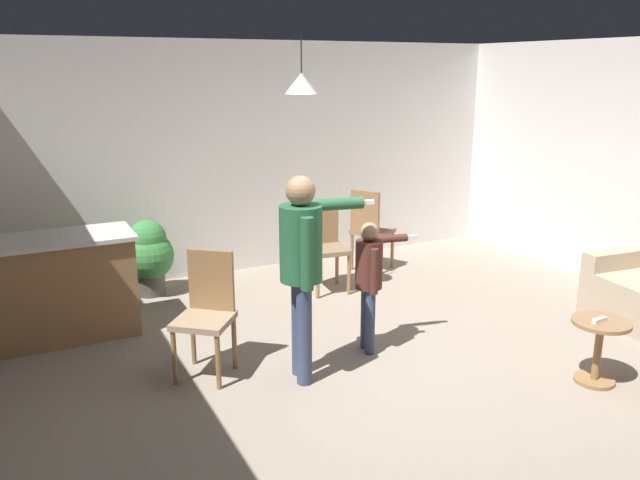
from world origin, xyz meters
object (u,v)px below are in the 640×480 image
(potted_plant_corner, at_px, (148,254))
(kitchen_counter, at_px, (65,286))
(side_table_by_couch, at_px, (599,344))
(dining_chair_by_counter, at_px, (325,242))
(person_adult, at_px, (303,256))
(dining_chair_centre_back, at_px, (370,227))
(spare_remote_on_table, at_px, (600,320))
(dining_chair_near_wall, at_px, (207,309))
(person_child, at_px, (370,272))

(potted_plant_corner, bearing_deg, kitchen_counter, -139.61)
(side_table_by_couch, height_order, dining_chair_by_counter, dining_chair_by_counter)
(person_adult, distance_m, dining_chair_centre_back, 2.91)
(dining_chair_by_counter, distance_m, potted_plant_corner, 1.92)
(person_adult, distance_m, spare_remote_on_table, 2.32)
(dining_chair_near_wall, relative_size, dining_chair_centre_back, 1.00)
(potted_plant_corner, bearing_deg, side_table_by_couch, -53.26)
(side_table_by_couch, bearing_deg, person_adult, 151.53)
(kitchen_counter, xyz_separation_m, side_table_by_couch, (3.60, -2.82, -0.15))
(dining_chair_by_counter, bearing_deg, spare_remote_on_table, 113.47)
(person_child, distance_m, spare_remote_on_table, 1.82)
(dining_chair_by_counter, bearing_deg, kitchen_counter, 8.38)
(spare_remote_on_table, bearing_deg, side_table_by_couch, 20.44)
(dining_chair_centre_back, height_order, spare_remote_on_table, dining_chair_centre_back)
(person_adult, xyz_separation_m, potted_plant_corner, (-0.67, 2.50, -0.56))
(person_child, xyz_separation_m, dining_chair_centre_back, (1.17, 1.95, -0.17))
(kitchen_counter, height_order, dining_chair_near_wall, dining_chair_near_wall)
(spare_remote_on_table, bearing_deg, dining_chair_by_counter, 106.57)
(side_table_by_couch, distance_m, potted_plant_corner, 4.49)
(kitchen_counter, distance_m, spare_remote_on_table, 4.55)
(person_adult, xyz_separation_m, spare_remote_on_table, (1.98, -1.11, -0.47))
(kitchen_counter, bearing_deg, potted_plant_corner, 40.39)
(dining_chair_near_wall, relative_size, potted_plant_corner, 1.21)
(kitchen_counter, distance_m, side_table_by_couch, 4.57)
(person_child, bearing_deg, side_table_by_couch, 56.77)
(side_table_by_couch, relative_size, person_adult, 0.32)
(side_table_by_couch, relative_size, spare_remote_on_table, 4.00)
(person_adult, bearing_deg, person_child, 117.33)
(dining_chair_by_counter, height_order, potted_plant_corner, dining_chair_by_counter)
(kitchen_counter, height_order, person_adult, person_adult)
(potted_plant_corner, bearing_deg, person_child, -58.83)
(side_table_by_couch, xyz_separation_m, dining_chair_near_wall, (-2.66, 1.53, 0.22))
(dining_chair_near_wall, bearing_deg, dining_chair_centre_back, -106.65)
(kitchen_counter, relative_size, dining_chair_near_wall, 1.26)
(potted_plant_corner, bearing_deg, person_adult, -75.10)
(person_adult, relative_size, dining_chair_near_wall, 1.63)
(dining_chair_by_counter, xyz_separation_m, dining_chair_centre_back, (0.79, 0.37, 0.00))
(kitchen_counter, bearing_deg, spare_remote_on_table, -38.51)
(dining_chair_near_wall, xyz_separation_m, dining_chair_centre_back, (2.54, 1.72, 0.00))
(potted_plant_corner, distance_m, spare_remote_on_table, 4.47)
(kitchen_counter, relative_size, dining_chair_centre_back, 1.26)
(dining_chair_by_counter, xyz_separation_m, potted_plant_corner, (-1.78, 0.71, -0.09))
(person_adult, height_order, dining_chair_centre_back, person_adult)
(person_adult, bearing_deg, dining_chair_centre_back, 150.21)
(person_adult, bearing_deg, dining_chair_by_counter, 159.70)
(dining_chair_by_counter, xyz_separation_m, spare_remote_on_table, (0.86, -2.90, -0.01))
(potted_plant_corner, height_order, spare_remote_on_table, potted_plant_corner)
(person_child, height_order, spare_remote_on_table, person_child)
(person_adult, distance_m, potted_plant_corner, 2.65)
(side_table_by_couch, distance_m, dining_chair_near_wall, 3.08)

